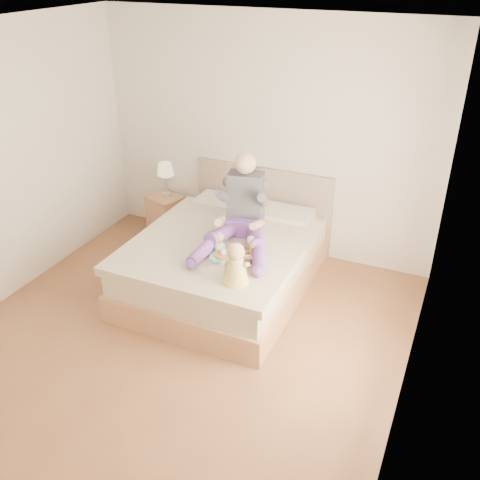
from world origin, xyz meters
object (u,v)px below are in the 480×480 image
at_px(bed, 228,258).
at_px(tray, 233,255).
at_px(adult, 242,215).
at_px(baby, 236,266).
at_px(nightstand, 166,214).

height_order(bed, tray, bed).
xyz_separation_m(bed, tray, (0.26, -0.42, 0.32)).
height_order(adult, tray, adult).
distance_m(tray, baby, 0.44).
bearing_deg(bed, adult, -2.74).
distance_m(adult, tray, 0.48).
height_order(adult, baby, adult).
distance_m(bed, tray, 0.59).
bearing_deg(nightstand, tray, -21.36).
height_order(nightstand, adult, adult).
bearing_deg(adult, tray, -88.30).
distance_m(nightstand, tray, 1.98).
bearing_deg(nightstand, adult, -12.11).
xyz_separation_m(tray, baby, (0.20, -0.37, 0.13)).
bearing_deg(bed, baby, -59.76).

